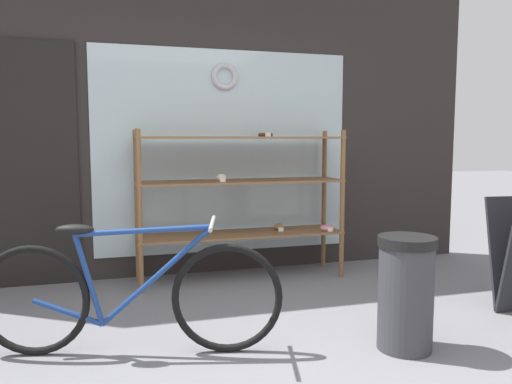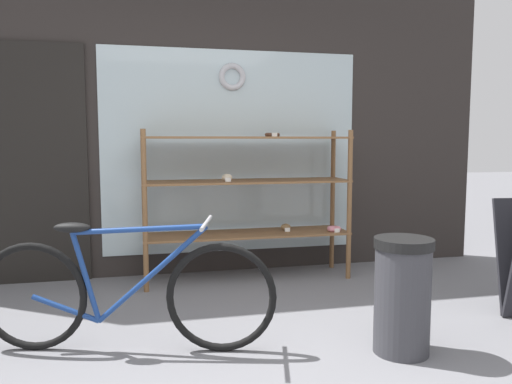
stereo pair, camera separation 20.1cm
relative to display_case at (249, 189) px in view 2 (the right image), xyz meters
name	(u,v)px [view 2 (the right image)]	position (x,y,z in m)	size (l,w,h in m)	color
storefront_facade	(206,81)	(-0.33, 0.36, 0.98)	(5.52, 0.13, 3.73)	#2D2826
display_case	(249,189)	(0.00, 0.00, 0.00)	(1.85, 0.45, 1.35)	brown
bicycle	(125,293)	(-1.05, -1.38, -0.47)	(1.75, 0.58, 0.79)	black
trash_bin	(402,291)	(0.55, -1.77, -0.45)	(0.35, 0.35, 0.69)	#38383D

